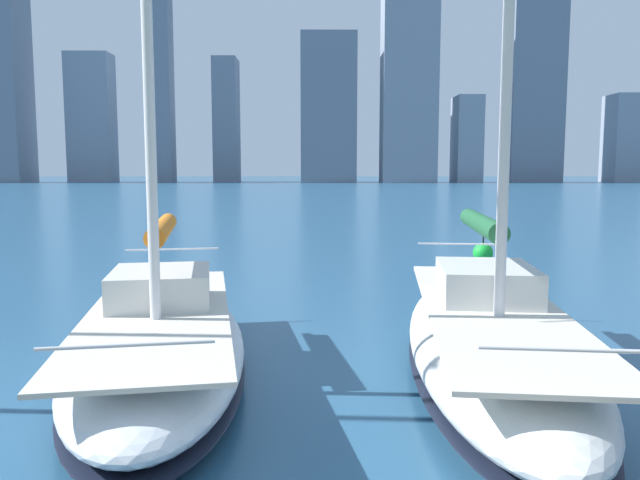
% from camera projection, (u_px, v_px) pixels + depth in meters
% --- Properties ---
extents(city_skyline, '(169.12, 20.06, 52.53)m').
position_uv_depth(city_skyline, '(305.00, 96.00, 158.16)').
color(city_skyline, gray).
rests_on(city_skyline, ground).
extents(sailboat_forest, '(3.44, 9.10, 12.14)m').
position_uv_depth(sailboat_forest, '(490.00, 335.00, 9.76)').
color(sailboat_forest, white).
rests_on(sailboat_forest, ground).
extents(sailboat_orange, '(3.94, 8.54, 9.89)m').
position_uv_depth(sailboat_orange, '(160.00, 337.00, 9.88)').
color(sailboat_orange, silver).
rests_on(sailboat_orange, ground).
extents(channel_buoy, '(0.70, 0.70, 1.40)m').
position_uv_depth(channel_buoy, '(483.00, 252.00, 22.08)').
color(channel_buoy, green).
rests_on(channel_buoy, ground).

